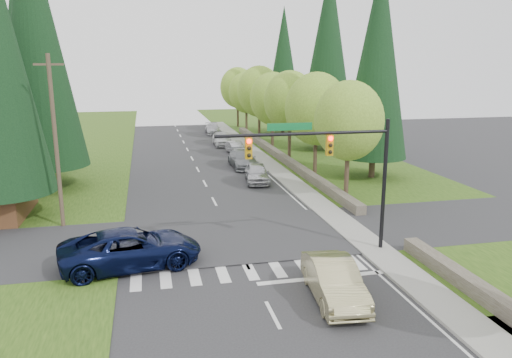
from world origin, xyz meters
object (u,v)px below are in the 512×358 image
object	(u,v)px
parked_car_c	(236,148)
parked_car_b	(243,159)
parked_car_d	(222,139)
sedan_champagne	(334,280)
suv_navy	(131,248)
parked_car_e	(213,129)
parked_car_a	(257,173)

from	to	relation	value
parked_car_c	parked_car_b	bearing A→B (deg)	-101.88
parked_car_b	parked_car_d	size ratio (longest dim) A/B	1.13
sedan_champagne	suv_navy	size ratio (longest dim) A/B	0.76
suv_navy	parked_car_e	size ratio (longest dim) A/B	1.40
suv_navy	parked_car_e	world-z (taller)	suv_navy
parked_car_a	parked_car_d	size ratio (longest dim) A/B	0.96
parked_car_a	parked_car_d	distance (m)	18.83
parked_car_a	parked_car_e	world-z (taller)	parked_car_a
parked_car_a	parked_car_d	world-z (taller)	parked_car_d
parked_car_a	parked_car_e	bearing A→B (deg)	96.99
parked_car_c	parked_car_d	xyz separation A→B (m)	(-0.62, 5.61, 0.16)
parked_car_a	parked_car_e	distance (m)	28.83
suv_navy	parked_car_c	world-z (taller)	suv_navy
parked_car_e	sedan_champagne	bearing A→B (deg)	-90.26
parked_car_b	parked_car_e	bearing A→B (deg)	88.62
suv_navy	parked_car_a	size ratio (longest dim) A/B	1.46
parked_car_e	parked_car_a	bearing A→B (deg)	-88.85
suv_navy	parked_car_c	distance (m)	30.49
parked_car_a	parked_car_c	size ratio (longest dim) A/B	1.16
parked_car_c	parked_car_d	size ratio (longest dim) A/B	0.82
parked_car_c	sedan_champagne	bearing A→B (deg)	-100.44
parked_car_c	parked_car_e	xyz separation A→B (m)	(-0.33, 15.61, 0.04)
sedan_champagne	parked_car_b	world-z (taller)	sedan_champagne
suv_navy	parked_car_a	xyz separation A→B (m)	(9.60, 15.50, -0.15)
sedan_champagne	parked_car_e	bearing A→B (deg)	93.23
sedan_champagne	parked_car_b	xyz separation A→B (m)	(1.43, 26.74, -0.04)
sedan_champagne	parked_car_d	distance (m)	39.60
sedan_champagne	suv_navy	bearing A→B (deg)	152.50
parked_car_b	parked_car_e	distance (m)	22.84
sedan_champagne	parked_car_e	distance (m)	49.61
parked_car_c	parked_car_d	bearing A→B (deg)	89.29
suv_navy	parked_car_b	xyz separation A→B (m)	(9.60, 21.49, -0.14)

